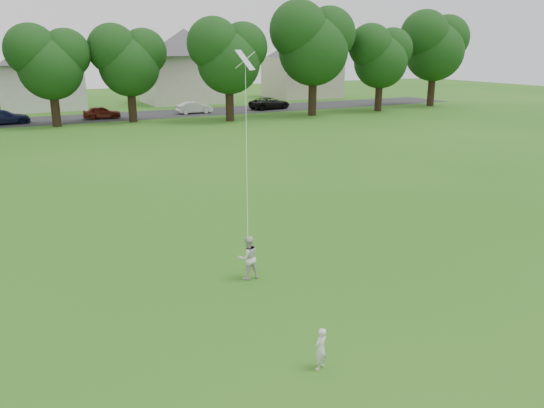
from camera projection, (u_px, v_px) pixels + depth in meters
name	position (u px, v px, depth m)	size (l,w,h in m)	color
ground	(237.00, 331.00, 12.37)	(160.00, 160.00, 0.00)	#255C15
street	(53.00, 120.00, 48.22)	(90.00, 7.00, 0.01)	#2D2D30
toddler	(321.00, 349.00, 10.79)	(0.33, 0.22, 0.92)	silver
older_boy	(248.00, 258.00, 15.00)	(0.62, 0.48, 1.28)	silver
kite	(247.00, 147.00, 16.11)	(1.28, 2.30, 6.43)	white
tree_row	(113.00, 46.00, 42.79)	(81.45, 9.14, 10.93)	black
parked_cars	(29.00, 116.00, 46.33)	(55.41, 2.62, 1.25)	black
house_row	(30.00, 63.00, 55.04)	(77.30, 14.23, 9.99)	silver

